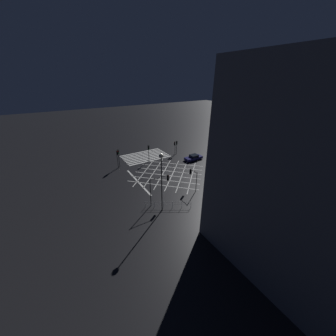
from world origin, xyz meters
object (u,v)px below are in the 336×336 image
Objects in this scene: traffic_light_median_south at (149,150)px; waiting_car at (194,157)px; street_lamp_east at (260,154)px; traffic_light_sw_main at (175,145)px; street_lamp_west at (161,170)px; traffic_light_se_main at (117,156)px; traffic_light_nw_cross at (222,166)px; traffic_light_sw_cross at (177,145)px; street_lamp_far at (233,146)px; traffic_light_se_cross at (119,155)px; traffic_light_median_north at (193,175)px; street_tree_near at (262,162)px; traffic_light_ne_main at (160,183)px.

traffic_light_median_south reaches higher than waiting_car.
traffic_light_median_south is at bearing -66.13° from street_lamp_east.
traffic_light_sw_main is at bearing -71.64° from waiting_car.
street_lamp_east reaches higher than traffic_light_median_south.
traffic_light_se_main is at bearing -87.28° from street_lamp_west.
street_lamp_west reaches higher than traffic_light_nw_cross.
street_lamp_west is at bearing -39.23° from traffic_light_sw_cross.
street_lamp_far is 10.88m from waiting_car.
traffic_light_median_south is 0.99× the size of traffic_light_se_cross.
traffic_light_median_north is at bearing 4.27° from traffic_light_median_south.
street_lamp_far is at bearing 102.38° from traffic_light_sw_main.
street_lamp_east reaches higher than street_lamp_west.
traffic_light_se_cross is at bearing 52.10° from traffic_light_se_main.
street_lamp_east is (-15.76, 21.11, 3.91)m from traffic_light_se_cross.
traffic_light_se_main reaches higher than traffic_light_nw_cross.
street_lamp_west is (13.77, 17.62, 4.26)m from traffic_light_sw_main.
traffic_light_sw_main is at bearing -22.79° from traffic_light_median_north.
traffic_light_sw_main is 1.01× the size of traffic_light_nw_cross.
waiting_car is at bearing -16.26° from traffic_light_se_main.
traffic_light_sw_main is at bearing -75.86° from street_tree_near.
traffic_light_se_cross reaches higher than waiting_car.
traffic_light_median_south is 1.21× the size of traffic_light_nw_cross.
street_lamp_east is at bearing 36.75° from traffic_light_se_cross.
traffic_light_nw_cross is at bearing -42.29° from traffic_light_se_main.
waiting_car is (-15.54, -12.26, -6.01)m from street_lamp_west.
street_lamp_east reaches higher than traffic_light_nw_cross.
traffic_light_sw_main is (-7.47, -0.71, -0.45)m from traffic_light_median_south.
traffic_light_se_main is 0.45× the size of street_lamp_west.
traffic_light_sw_cross is 0.44× the size of street_lamp_far.
traffic_light_se_cross is 0.87× the size of traffic_light_ne_main.
traffic_light_ne_main is 16.46m from street_lamp_far.
street_lamp_far is (-17.82, 14.17, 3.02)m from traffic_light_se_main.
traffic_light_sw_cross is at bearing 1.97° from traffic_light_nw_cross.
traffic_light_sw_cross is 22.82m from street_lamp_west.
traffic_light_sw_main is (0.43, -0.23, -0.13)m from traffic_light_sw_cross.
traffic_light_se_main is (7.10, -0.13, 0.06)m from traffic_light_median_south.
street_tree_near is at bearing -112.51° from traffic_light_median_north.
waiting_car is at bearing -5.21° from traffic_light_nw_cross.
traffic_light_median_north is 0.41× the size of street_lamp_west.
street_lamp_east reaches higher than traffic_light_ne_main.
street_lamp_west reaches higher than street_lamp_far.
traffic_light_se_cross is 0.39× the size of street_lamp_east.
traffic_light_se_main is (1.58, -15.16, -0.51)m from traffic_light_ne_main.
street_lamp_east is 2.34× the size of waiting_car.
traffic_light_ne_main is 14.00m from traffic_light_nw_cross.
traffic_light_ne_main reaches higher than waiting_car.
street_lamp_far is (-9.63, -0.45, 3.23)m from traffic_light_median_north.
traffic_light_median_south is 0.49× the size of street_lamp_far.
traffic_light_se_cross is at bearing 45.93° from traffic_light_nw_cross.
traffic_light_nw_cross is 7.86m from street_lamp_east.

